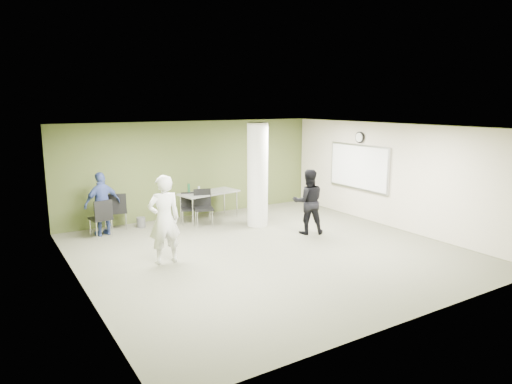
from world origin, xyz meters
TOP-DOWN VIEW (x-y plane):
  - floor at (0.00, 0.00)m, footprint 8.00×8.00m
  - ceiling at (0.00, 0.00)m, footprint 8.00×8.00m
  - wall_back at (0.00, 4.00)m, footprint 8.00×2.80m
  - wall_left at (-4.00, 0.00)m, footprint 0.02×8.00m
  - wall_right_cream at (4.00, 0.00)m, footprint 0.02×8.00m
  - column at (1.00, 2.00)m, footprint 0.56×0.56m
  - whiteboard at (3.92, 1.20)m, footprint 0.05×2.30m
  - wall_clock at (3.92, 1.20)m, footprint 0.06×0.32m
  - folding_table at (0.13, 3.25)m, footprint 1.82×1.04m
  - wastebasket at (-1.80, 3.49)m, footprint 0.23×0.23m
  - chair_back_left at (-2.91, 3.07)m, footprint 0.55×0.55m
  - chair_back_right at (-2.39, 3.56)m, footprint 0.60×0.60m
  - chair_table_left at (-0.50, 3.24)m, footprint 0.55×0.55m
  - chair_table_right at (-0.26, 2.79)m, footprint 0.62×0.62m
  - woman_white at (-2.23, 0.47)m, footprint 0.70×0.48m
  - man_black at (1.69, 0.65)m, footprint 1.00×0.92m
  - man_blue at (-2.83, 3.26)m, footprint 1.02×0.61m

SIDE VIEW (x-z plane):
  - floor at x=0.00m, z-range 0.00..0.00m
  - wastebasket at x=-1.80m, z-range 0.00..0.27m
  - chair_table_left at x=-0.50m, z-range 0.07..0.92m
  - chair_back_left at x=-2.91m, z-range 0.08..1.04m
  - chair_table_right at x=-0.26m, z-range 0.09..1.08m
  - chair_back_right at x=-2.39m, z-range 0.09..1.08m
  - folding_table at x=0.13m, z-range 0.23..1.30m
  - man_blue at x=-2.83m, z-range 0.00..1.62m
  - man_black at x=1.69m, z-range 0.00..1.67m
  - woman_white at x=-2.23m, z-range 0.00..1.87m
  - wall_back at x=0.00m, z-range 1.39..1.41m
  - wall_left at x=-4.00m, z-range 0.00..2.80m
  - wall_right_cream at x=4.00m, z-range 0.00..2.80m
  - column at x=1.00m, z-range 0.00..2.80m
  - whiteboard at x=3.92m, z-range 0.85..2.15m
  - wall_clock at x=3.92m, z-range 2.19..2.51m
  - ceiling at x=0.00m, z-range 2.80..2.80m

